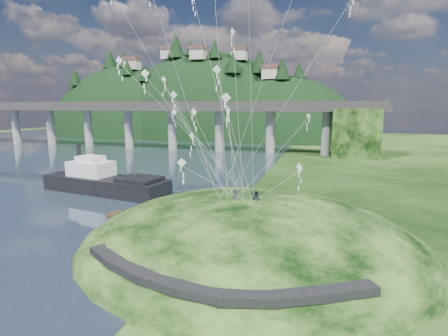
# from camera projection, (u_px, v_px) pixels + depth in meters

# --- Properties ---
(ground) EXTENTS (320.00, 320.00, 0.00)m
(ground) POSITION_uv_depth(u_px,v_px,m) (170.00, 244.00, 35.46)
(ground) COLOR black
(ground) RESTS_ON ground
(grass_hill) EXTENTS (36.00, 32.00, 13.00)m
(grass_hill) POSITION_uv_depth(u_px,v_px,m) (251.00, 259.00, 35.37)
(grass_hill) COLOR black
(grass_hill) RESTS_ON ground
(footpath) EXTENTS (22.29, 5.84, 0.83)m
(footpath) POSITION_uv_depth(u_px,v_px,m) (207.00, 281.00, 23.81)
(footpath) COLOR black
(footpath) RESTS_ON ground
(bridge) EXTENTS (160.00, 11.00, 15.00)m
(bridge) POSITION_uv_depth(u_px,v_px,m) (188.00, 119.00, 107.25)
(bridge) COLOR #2D2B2B
(bridge) RESTS_ON ground
(far_ridge) EXTENTS (153.00, 70.00, 94.50)m
(far_ridge) POSITION_uv_depth(u_px,v_px,m) (197.00, 151.00, 164.24)
(far_ridge) COLOR black
(far_ridge) RESTS_ON ground
(work_barge) EXTENTS (22.22, 9.07, 7.55)m
(work_barge) POSITION_uv_depth(u_px,v_px,m) (104.00, 181.00, 56.01)
(work_barge) COLOR black
(work_barge) RESTS_ON ground
(wooden_dock) EXTENTS (13.93, 4.26, 0.98)m
(wooden_dock) POSITION_uv_depth(u_px,v_px,m) (156.00, 221.00, 41.10)
(wooden_dock) COLOR #322314
(wooden_dock) RESTS_ON ground
(kite_flyers) EXTENTS (2.86, 0.86, 1.90)m
(kite_flyers) POSITION_uv_depth(u_px,v_px,m) (249.00, 190.00, 33.29)
(kite_flyers) COLOR #23272F
(kite_flyers) RESTS_ON ground
(kite_swarm) EXTENTS (19.80, 16.28, 20.69)m
(kite_swarm) POSITION_uv_depth(u_px,v_px,m) (213.00, 68.00, 32.92)
(kite_swarm) COLOR white
(kite_swarm) RESTS_ON ground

